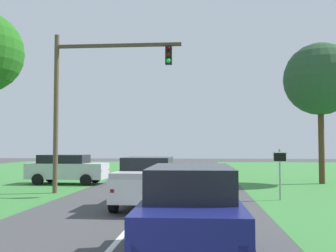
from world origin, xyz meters
name	(u,v)px	position (x,y,z in m)	size (l,w,h in m)	color
ground_plane	(138,218)	(0.00, 9.11, 0.00)	(120.00, 120.00, 0.00)	#424244
red_suv_near	(191,213)	(1.85, 4.22, 1.01)	(2.13, 4.52, 1.92)	navy
pickup_truck_lead	(148,181)	(0.01, 11.50, 0.97)	(2.34, 5.06, 1.91)	silver
traffic_light	(87,90)	(-3.63, 15.47, 5.15)	(6.41, 0.40, 7.94)	brown
keep_moving_sign	(280,167)	(5.44, 13.79, 1.42)	(0.60, 0.09, 2.20)	gray
oak_tree_right	(320,79)	(9.49, 21.56, 6.49)	(4.51, 4.51, 8.78)	#4C351E
crossing_suv_far	(67,168)	(-6.20, 20.08, 0.95)	(4.81, 2.23, 1.79)	silver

